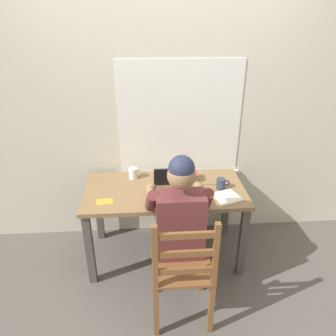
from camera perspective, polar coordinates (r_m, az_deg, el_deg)
name	(u,v)px	position (r m, az deg, el deg)	size (l,w,h in m)	color
ground_plane	(165,253)	(3.14, -0.50, -15.00)	(8.00, 8.00, 0.00)	#56514C
back_wall	(162,108)	(2.89, -1.08, 10.71)	(6.00, 0.08, 2.60)	beige
desk	(165,198)	(2.77, -0.55, -5.47)	(1.36, 0.69, 0.71)	olive
seated_person	(179,219)	(2.39, 1.94, -9.15)	(0.50, 0.60, 1.25)	brown
wooden_chair	(182,269)	(2.32, 2.59, -17.67)	(0.42, 0.42, 0.94)	brown
laptop	(174,189)	(2.61, 1.16, -3.85)	(0.33, 0.33, 0.22)	#232328
computer_mouse	(203,195)	(2.62, 6.33, -4.78)	(0.06, 0.10, 0.03)	black
coffee_mug_white	(133,173)	(2.89, -6.19, -0.91)	(0.12, 0.08, 0.10)	white
coffee_mug_dark	(221,184)	(2.74, 9.47, -2.76)	(0.11, 0.08, 0.09)	#2D384C
book_stack_main	(187,176)	(2.86, 3.49, -1.44)	(0.19, 0.13, 0.07)	gray
paper_pile_near_laptop	(179,178)	(2.88, 2.03, -1.81)	(0.18, 0.16, 0.01)	silver
paper_pile_back_corner	(227,197)	(2.64, 10.49, -5.10)	(0.20, 0.20, 0.01)	silver
landscape_photo_print	(105,202)	(2.59, -11.27, -5.91)	(0.13, 0.09, 0.00)	gold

